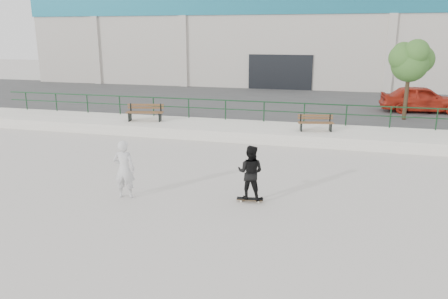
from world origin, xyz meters
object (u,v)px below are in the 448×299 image
(bench_right, at_px, (316,123))
(standing_skater, at_px, (250,172))
(tree, at_px, (411,60))
(skateboard, at_px, (250,199))
(bench_left, at_px, (145,112))
(red_car, at_px, (421,99))
(seated_skater, at_px, (124,169))

(bench_right, xyz_separation_m, standing_skater, (-1.40, -8.05, 0.04))
(tree, distance_m, standing_skater, 13.53)
(skateboard, bearing_deg, tree, 57.70)
(skateboard, height_order, standing_skater, standing_skater)
(standing_skater, bearing_deg, skateboard, -0.00)
(bench_left, height_order, red_car, red_car)
(bench_right, distance_m, tree, 6.41)
(bench_right, relative_size, red_car, 0.38)
(tree, xyz_separation_m, seated_skater, (-9.43, -12.62, -2.65))
(bench_right, height_order, red_car, red_car)
(red_car, height_order, skateboard, red_car)
(bench_right, height_order, standing_skater, standing_skater)
(tree, xyz_separation_m, skateboard, (-5.71, -11.98, -3.47))
(bench_right, distance_m, standing_skater, 8.17)
(skateboard, bearing_deg, red_car, 57.99)
(standing_skater, bearing_deg, bench_left, -43.84)
(bench_right, distance_m, seated_skater, 10.09)
(bench_right, xyz_separation_m, tree, (4.30, 3.93, 2.68))
(skateboard, xyz_separation_m, standing_skater, (0.00, 0.00, 0.83))
(bench_right, bearing_deg, red_car, 38.18)
(bench_right, xyz_separation_m, red_car, (5.44, 6.52, 0.38))
(skateboard, xyz_separation_m, seated_skater, (-3.72, -0.64, 0.82))
(red_car, bearing_deg, tree, 150.86)
(bench_right, bearing_deg, skateboard, -111.85)
(bench_right, bearing_deg, standing_skater, -111.85)
(bench_left, distance_m, skateboard, 10.92)
(red_car, bearing_deg, seated_skater, 139.85)
(tree, bearing_deg, bench_right, -137.59)
(tree, bearing_deg, bench_left, -163.71)
(tree, bearing_deg, standing_skater, -115.47)
(seated_skater, bearing_deg, standing_skater, -177.60)
(bench_left, bearing_deg, skateboard, -61.13)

